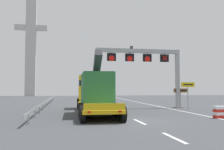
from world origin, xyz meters
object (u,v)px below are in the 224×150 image
object	(u,v)px
exit_sign_yellow	(188,89)
bridge_pylon_distant	(31,39)
crash_barrier_striped	(220,112)
tourist_info_sign_brown	(181,93)
overhead_lane_gantry	(150,61)
heavy_haul_truck_yellow	(94,91)

from	to	relation	value
exit_sign_yellow	bridge_pylon_distant	xyz separation A→B (m)	(-23.11, 48.32, 13.87)
exit_sign_yellow	crash_barrier_striped	xyz separation A→B (m)	(-1.39, -7.86, -1.75)
tourist_info_sign_brown	bridge_pylon_distant	xyz separation A→B (m)	(-23.15, 46.44, 14.35)
exit_sign_yellow	crash_barrier_striped	size ratio (longest dim) A/B	2.83
overhead_lane_gantry	heavy_haul_truck_yellow	xyz separation A→B (m)	(-6.77, -3.28, -3.35)
heavy_haul_truck_yellow	tourist_info_sign_brown	size ratio (longest dim) A/B	6.37
heavy_haul_truck_yellow	bridge_pylon_distant	bearing A→B (deg)	104.30
exit_sign_yellow	tourist_info_sign_brown	distance (m)	1.94
overhead_lane_gantry	tourist_info_sign_brown	world-z (taller)	overhead_lane_gantry
tourist_info_sign_brown	crash_barrier_striped	size ratio (longest dim) A/B	2.16
heavy_haul_truck_yellow	tourist_info_sign_brown	world-z (taller)	heavy_haul_truck_yellow
tourist_info_sign_brown	bridge_pylon_distant	distance (m)	53.84
exit_sign_yellow	tourist_info_sign_brown	size ratio (longest dim) A/B	1.31
bridge_pylon_distant	tourist_info_sign_brown	bearing A→B (deg)	-63.50
heavy_haul_truck_yellow	tourist_info_sign_brown	distance (m)	10.99
heavy_haul_truck_yellow	exit_sign_yellow	xyz separation A→B (m)	(10.43, 1.44, 0.21)
exit_sign_yellow	crash_barrier_striped	bearing A→B (deg)	-100.03
overhead_lane_gantry	exit_sign_yellow	xyz separation A→B (m)	(3.66, -1.85, -3.14)
heavy_haul_truck_yellow	bridge_pylon_distant	world-z (taller)	bridge_pylon_distant
crash_barrier_striped	bridge_pylon_distant	size ratio (longest dim) A/B	0.03
tourist_info_sign_brown	overhead_lane_gantry	bearing A→B (deg)	-179.48
overhead_lane_gantry	crash_barrier_striped	distance (m)	11.10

